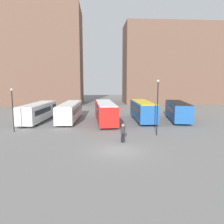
% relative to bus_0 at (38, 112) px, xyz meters
% --- Properties ---
extents(ground_plane, '(160.00, 160.00, 0.00)m').
position_rel_bus_0_xyz_m(ground_plane, '(10.91, -15.28, -1.53)').
color(ground_plane, slate).
extents(building_block_left, '(25.25, 12.81, 25.29)m').
position_rel_bus_0_xyz_m(building_block_left, '(-7.59, 26.93, 11.12)').
color(building_block_left, brown).
rests_on(building_block_left, ground_plane).
extents(building_block_right, '(30.84, 10.00, 21.55)m').
position_rel_bus_0_xyz_m(building_block_right, '(32.20, 26.93, 9.25)').
color(building_block_right, brown).
rests_on(building_block_right, ground_plane).
extents(bus_0, '(3.61, 10.90, 2.79)m').
position_rel_bus_0_xyz_m(bus_0, '(0.00, 0.00, 0.00)').
color(bus_0, silver).
rests_on(bus_0, ground_plane).
extents(bus_1, '(3.01, 11.55, 2.75)m').
position_rel_bus_0_xyz_m(bus_1, '(4.81, 0.58, -0.02)').
color(bus_1, silver).
rests_on(bus_1, ground_plane).
extents(bus_2, '(3.14, 11.83, 3.00)m').
position_rel_bus_0_xyz_m(bus_2, '(10.35, -1.24, 0.12)').
color(bus_2, red).
rests_on(bus_2, ground_plane).
extents(bus_3, '(2.76, 10.01, 3.01)m').
position_rel_bus_0_xyz_m(bus_3, '(16.29, -0.43, 0.11)').
color(bus_3, '#1E56A3').
rests_on(bus_3, ground_plane).
extents(bus_4, '(4.17, 9.76, 2.90)m').
position_rel_bus_0_xyz_m(bus_4, '(21.84, -0.68, 0.05)').
color(bus_4, '#1E56A3').
rests_on(bus_4, ground_plane).
extents(traveler, '(0.59, 0.59, 1.77)m').
position_rel_bus_0_xyz_m(traveler, '(11.75, -12.14, -0.47)').
color(traveler, black).
rests_on(traveler, ground_plane).
extents(suitcase, '(0.36, 0.38, 0.76)m').
position_rel_bus_0_xyz_m(suitcase, '(11.68, -12.65, -1.25)').
color(suitcase, black).
rests_on(suitcase, ground_plane).
extents(lamp_post_0, '(0.28, 0.28, 6.35)m').
position_rel_bus_0_xyz_m(lamp_post_0, '(15.90, -10.09, 2.16)').
color(lamp_post_0, black).
rests_on(lamp_post_0, ground_plane).
extents(lamp_post_1, '(0.28, 0.28, 5.32)m').
position_rel_bus_0_xyz_m(lamp_post_1, '(-1.13, -7.07, 1.63)').
color(lamp_post_1, black).
rests_on(lamp_post_1, ground_plane).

